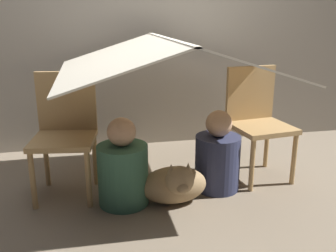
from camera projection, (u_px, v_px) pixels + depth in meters
The scene contains 8 objects.
ground_plane at pixel (172, 195), 2.64m from camera, with size 8.80×8.80×0.00m, color gray.
wall_back at pixel (145, 11), 3.36m from camera, with size 7.00×0.05×2.50m.
chair_left at pixel (65, 129), 2.57m from camera, with size 0.46×0.46×0.84m.
chair_right at pixel (257, 118), 2.85m from camera, with size 0.46×0.46×0.84m.
sheet_canopy at pixel (168, 55), 2.50m from camera, with size 1.44×1.42×0.23m.
person_front at pixel (123, 169), 2.46m from camera, with size 0.33×0.33×0.59m.
person_second at pixel (218, 157), 2.67m from camera, with size 0.32×0.32×0.58m.
dog at pixel (175, 184), 2.46m from camera, with size 0.45×0.42×0.35m.
Camera 1 is at (-0.52, -2.33, 1.22)m, focal length 40.00 mm.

